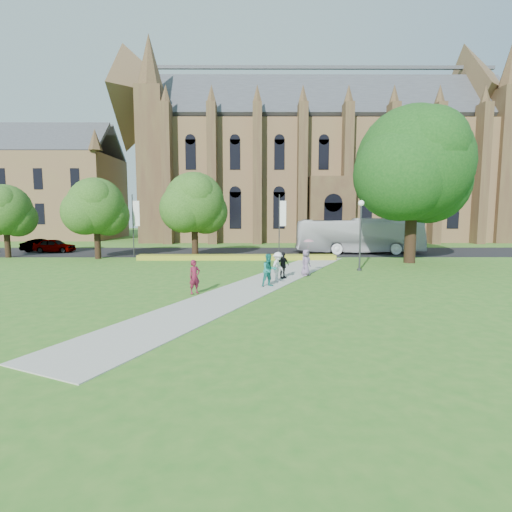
{
  "coord_description": "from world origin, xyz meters",
  "views": [
    {
      "loc": [
        -0.37,
        -23.08,
        4.47
      ],
      "look_at": [
        -0.28,
        2.12,
        1.6
      ],
      "focal_mm": 28.0,
      "sensor_mm": 36.0,
      "label": 1
    }
  ],
  "objects_px": {
    "streetlamp": "(361,227)",
    "large_tree": "(414,164)",
    "pedestrian_0": "(195,277)",
    "tour_coach": "(359,236)",
    "car_1": "(42,245)",
    "car_0": "(55,246)"
  },
  "relations": [
    {
      "from": "car_1",
      "to": "pedestrian_0",
      "type": "xyz_separation_m",
      "value": [
        19.96,
        -22.33,
        0.25
      ]
    },
    {
      "from": "large_tree",
      "to": "car_1",
      "type": "xyz_separation_m",
      "value": [
        -36.55,
        9.34,
        -7.66
      ]
    },
    {
      "from": "streetlamp",
      "to": "pedestrian_0",
      "type": "height_order",
      "value": "streetlamp"
    },
    {
      "from": "large_tree",
      "to": "car_0",
      "type": "height_order",
      "value": "large_tree"
    },
    {
      "from": "large_tree",
      "to": "car_1",
      "type": "height_order",
      "value": "large_tree"
    },
    {
      "from": "large_tree",
      "to": "car_0",
      "type": "xyz_separation_m",
      "value": [
        -34.84,
        8.63,
        -7.62
      ]
    },
    {
      "from": "pedestrian_0",
      "to": "large_tree",
      "type": "bearing_deg",
      "value": -2.76
    },
    {
      "from": "pedestrian_0",
      "to": "car_1",
      "type": "bearing_deg",
      "value": 90.95
    },
    {
      "from": "large_tree",
      "to": "tour_coach",
      "type": "bearing_deg",
      "value": 107.86
    },
    {
      "from": "car_0",
      "to": "tour_coach",
      "type": "bearing_deg",
      "value": -86.04
    },
    {
      "from": "streetlamp",
      "to": "car_0",
      "type": "xyz_separation_m",
      "value": [
        -29.34,
        13.13,
        -2.55
      ]
    },
    {
      "from": "streetlamp",
      "to": "pedestrian_0",
      "type": "relative_size",
      "value": 2.87
    },
    {
      "from": "streetlamp",
      "to": "large_tree",
      "type": "bearing_deg",
      "value": 39.29
    },
    {
      "from": "large_tree",
      "to": "tour_coach",
      "type": "distance_m",
      "value": 10.28
    },
    {
      "from": "streetlamp",
      "to": "large_tree",
      "type": "height_order",
      "value": "large_tree"
    },
    {
      "from": "streetlamp",
      "to": "car_1",
      "type": "xyz_separation_m",
      "value": [
        -31.05,
        13.84,
        -2.59
      ]
    },
    {
      "from": "large_tree",
      "to": "car_1",
      "type": "bearing_deg",
      "value": 165.66
    },
    {
      "from": "car_1",
      "to": "large_tree",
      "type": "bearing_deg",
      "value": -117.12
    },
    {
      "from": "large_tree",
      "to": "car_1",
      "type": "distance_m",
      "value": 38.49
    },
    {
      "from": "tour_coach",
      "to": "car_1",
      "type": "height_order",
      "value": "tour_coach"
    },
    {
      "from": "tour_coach",
      "to": "pedestrian_0",
      "type": "xyz_separation_m",
      "value": [
        -14.15,
        -20.56,
        -0.89
      ]
    },
    {
      "from": "tour_coach",
      "to": "pedestrian_0",
      "type": "bearing_deg",
      "value": 146.15
    }
  ]
}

